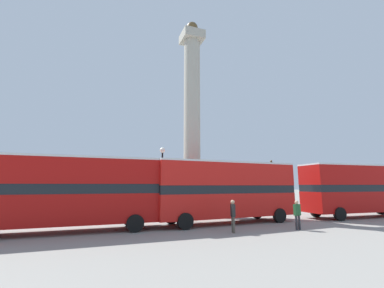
# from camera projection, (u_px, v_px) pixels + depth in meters

# --- Properties ---
(ground_plane) EXTENTS (200.00, 200.00, 0.00)m
(ground_plane) POSITION_uv_depth(u_px,v_px,m) (192.00, 215.00, 23.12)
(ground_plane) COLOR gray
(monument_column) EXTENTS (5.47, 5.47, 19.00)m
(monument_column) POSITION_uv_depth(u_px,v_px,m) (192.00, 151.00, 24.03)
(monument_column) COLOR #A39E8E
(monument_column) RESTS_ON ground_plane
(bus_a) EXTENTS (10.61, 3.18, 4.36)m
(bus_a) POSITION_uv_depth(u_px,v_px,m) (360.00, 188.00, 21.86)
(bus_a) COLOR #A80F0C
(bus_a) RESTS_ON ground_plane
(bus_b) EXTENTS (10.63, 3.39, 4.30)m
(bus_b) POSITION_uv_depth(u_px,v_px,m) (226.00, 189.00, 18.42)
(bus_b) COLOR red
(bus_b) RESTS_ON ground_plane
(bus_c) EXTENTS (11.32, 2.90, 4.30)m
(bus_c) POSITION_uv_depth(u_px,v_px,m) (64.00, 190.00, 14.81)
(bus_c) COLOR #A80F0C
(bus_c) RESTS_ON ground_plane
(equestrian_statue) EXTENTS (3.55, 3.29, 5.82)m
(equestrian_statue) POSITION_uv_depth(u_px,v_px,m) (273.00, 192.00, 32.29)
(equestrian_statue) COLOR #A39E8E
(equestrian_statue) RESTS_ON ground_plane
(street_lamp) EXTENTS (0.44, 0.44, 5.75)m
(street_lamp) POSITION_uv_depth(u_px,v_px,m) (162.00, 177.00, 20.93)
(street_lamp) COLOR black
(street_lamp) RESTS_ON ground_plane
(pedestrian_near_lamp) EXTENTS (0.32, 0.51, 1.82)m
(pedestrian_near_lamp) POSITION_uv_depth(u_px,v_px,m) (233.00, 214.00, 14.64)
(pedestrian_near_lamp) COLOR #4C473D
(pedestrian_near_lamp) RESTS_ON ground_plane
(pedestrian_by_plinth) EXTENTS (0.48, 0.24, 1.74)m
(pedestrian_by_plinth) POSITION_uv_depth(u_px,v_px,m) (297.00, 213.00, 15.57)
(pedestrian_by_plinth) COLOR #28282D
(pedestrian_by_plinth) RESTS_ON ground_plane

